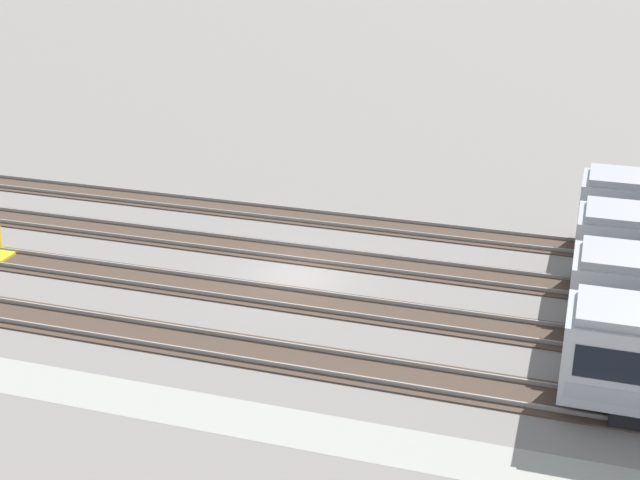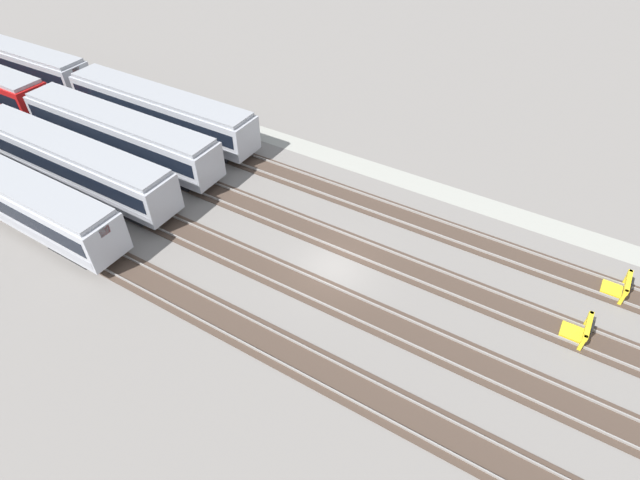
% 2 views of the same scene
% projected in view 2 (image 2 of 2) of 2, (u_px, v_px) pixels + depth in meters
% --- Properties ---
extents(ground_plane, '(400.00, 400.00, 0.00)m').
position_uv_depth(ground_plane, '(334.00, 268.00, 30.43)').
color(ground_plane, gray).
extents(service_walkway, '(54.00, 2.00, 0.01)m').
position_uv_depth(service_walkway, '(405.00, 180.00, 37.19)').
color(service_walkway, '#9E9E93').
rests_on(service_walkway, ground).
extents(rail_track_nearest, '(90.00, 2.24, 0.21)m').
position_uv_depth(rail_track_nearest, '(382.00, 208.00, 34.63)').
color(rail_track_nearest, '#47382D').
rests_on(rail_track_nearest, ground).
extents(rail_track_near_inner, '(90.00, 2.24, 0.21)m').
position_uv_depth(rail_track_near_inner, '(352.00, 246.00, 31.81)').
color(rail_track_near_inner, '#47382D').
rests_on(rail_track_near_inner, ground).
extents(rail_track_middle, '(90.00, 2.24, 0.21)m').
position_uv_depth(rail_track_middle, '(316.00, 290.00, 29.00)').
color(rail_track_middle, '#47382D').
rests_on(rail_track_middle, ground).
extents(rail_track_far_inner, '(90.00, 2.24, 0.21)m').
position_uv_depth(rail_track_far_inner, '(272.00, 345.00, 26.18)').
color(rail_track_far_inner, '#47382D').
rests_on(rail_track_far_inner, ground).
extents(subway_car_front_row_left_inner, '(18.03, 3.06, 3.70)m').
position_uv_depth(subway_car_front_row_left_inner, '(15.00, 195.00, 32.47)').
color(subway_car_front_row_left_inner, '#ADAFB7').
rests_on(subway_car_front_row_left_inner, ground).
extents(subway_car_front_row_centre, '(18.01, 2.91, 3.70)m').
position_uv_depth(subway_car_front_row_centre, '(161.00, 111.00, 40.91)').
color(subway_car_front_row_centre, '#ADAFB7').
rests_on(subway_car_front_row_centre, ground).
extents(subway_car_front_row_right_inner, '(18.05, 3.14, 3.70)m').
position_uv_depth(subway_car_front_row_right_inner, '(16.00, 61.00, 48.24)').
color(subway_car_front_row_right_inner, '#ADAFB7').
rests_on(subway_car_front_row_right_inner, ground).
extents(subway_car_back_row_leftmost, '(18.01, 2.88, 3.70)m').
position_uv_depth(subway_car_back_row_leftmost, '(120.00, 134.00, 38.15)').
color(subway_car_back_row_leftmost, '#ADAFB7').
rests_on(subway_car_back_row_leftmost, ground).
extents(subway_car_back_row_rightmost, '(18.00, 2.86, 3.70)m').
position_uv_depth(subway_car_back_row_rightmost, '(72.00, 162.00, 35.32)').
color(subway_car_back_row_rightmost, '#ADAFB7').
rests_on(subway_car_back_row_rightmost, ground).
extents(bumper_stop_nearest_track, '(1.35, 2.00, 1.22)m').
position_uv_depth(bumper_stop_nearest_track, '(620.00, 286.00, 28.59)').
color(bumper_stop_nearest_track, yellow).
rests_on(bumper_stop_nearest_track, ground).
extents(bumper_stop_near_inner_track, '(1.34, 2.00, 1.22)m').
position_uv_depth(bumper_stop_near_inner_track, '(580.00, 330.00, 26.31)').
color(bumper_stop_near_inner_track, yellow).
rests_on(bumper_stop_near_inner_track, ground).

